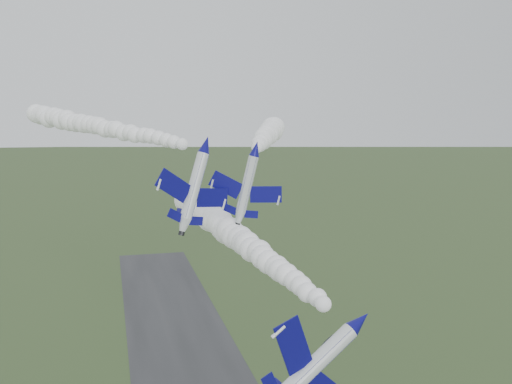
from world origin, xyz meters
TOP-DOWN VIEW (x-y plane):
  - jet_lead at (8.79, -4.64)m, footprint 7.19×14.49m
  - smoke_trail_jet_lead at (3.32, 26.32)m, footprint 16.30×55.09m
  - jet_pair_left at (-1.40, 24.93)m, footprint 11.39×13.75m
  - smoke_trail_jet_pair_left at (-17.57, 60.89)m, footprint 33.10×66.14m
  - jet_pair_right at (6.04, 25.98)m, footprint 10.68×12.76m
  - smoke_trail_jet_pair_right at (17.62, 60.97)m, footprint 24.42×66.50m

SIDE VIEW (x-z plane):
  - jet_lead at x=8.79m, z-range 26.44..36.45m
  - smoke_trail_jet_lead at x=3.32m, z-range 31.27..36.46m
  - jet_pair_right at x=6.04m, z-range 45.02..48.85m
  - jet_pair_left at x=-1.40m, z-range 45.28..50.02m
  - smoke_trail_jet_pair_right at x=17.62m, z-range 45.06..50.58m
  - smoke_trail_jet_pair_left at x=-17.57m, z-range 47.63..52.11m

